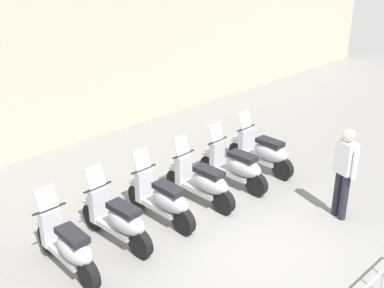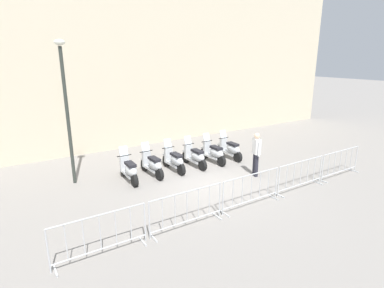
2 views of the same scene
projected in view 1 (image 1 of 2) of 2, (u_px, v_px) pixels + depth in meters
The scene contains 8 objects.
ground_plane at pixel (255, 250), 7.96m from camera, with size 120.00×120.00×0.00m, color gray.
motorcycle_0 at pixel (68, 246), 7.28m from camera, with size 0.57×1.73×1.24m.
motorcycle_1 at pixel (118, 220), 7.97m from camera, with size 0.66×1.72×1.24m.
motorcycle_2 at pixel (163, 199), 8.60m from camera, with size 0.61×1.72×1.24m.
motorcycle_3 at pixel (202, 182), 9.21m from camera, with size 0.64×1.72×1.24m.
motorcycle_4 at pixel (236, 167), 9.84m from camera, with size 0.63×1.72×1.24m.
motorcycle_5 at pixel (263, 152), 10.51m from camera, with size 0.60×1.72×1.24m.
officer_near_row_end at pixel (344, 169), 8.55m from camera, with size 0.28×0.54×1.73m.
Camera 1 is at (-4.79, -4.71, 4.74)m, focal length 45.03 mm.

